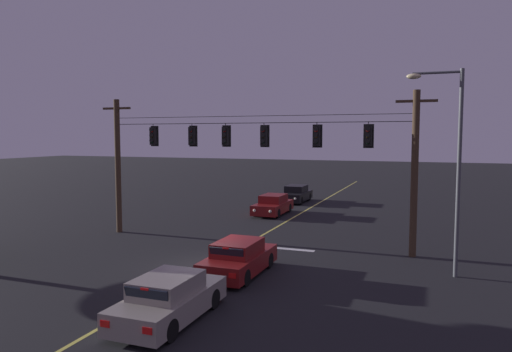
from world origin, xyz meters
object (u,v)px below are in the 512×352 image
(traffic_light_left_inner, at_px, (192,136))
(street_lamp_corner, at_px, (451,153))
(traffic_light_leftmost, at_px, (153,136))
(traffic_light_right_inner, at_px, (264,136))
(traffic_light_rightmost, at_px, (317,136))
(traffic_light_far_right, at_px, (368,136))
(car_oncoming_trailing, at_px, (296,194))
(traffic_light_centre, at_px, (225,136))
(car_waiting_second_near, at_px, (169,299))
(car_oncoming_lead, at_px, (273,205))
(car_waiting_near_lane, at_px, (239,259))

(traffic_light_left_inner, height_order, street_lamp_corner, street_lamp_corner)
(traffic_light_leftmost, bearing_deg, traffic_light_left_inner, 0.00)
(traffic_light_right_inner, bearing_deg, traffic_light_leftmost, 180.00)
(traffic_light_rightmost, relative_size, traffic_light_far_right, 1.00)
(car_oncoming_trailing, distance_m, street_lamp_corner, 22.11)
(traffic_light_centre, relative_size, car_waiting_second_near, 0.28)
(car_waiting_second_near, distance_m, street_lamp_corner, 11.88)
(traffic_light_right_inner, bearing_deg, street_lamp_corner, -17.50)
(traffic_light_right_inner, height_order, car_oncoming_lead, traffic_light_right_inner)
(car_oncoming_trailing, bearing_deg, traffic_light_centre, -87.66)
(traffic_light_right_inner, xyz_separation_m, car_waiting_near_lane, (0.89, -5.44, -4.87))
(traffic_light_leftmost, relative_size, traffic_light_right_inner, 1.00)
(car_waiting_second_near, bearing_deg, car_oncoming_lead, 99.61)
(traffic_light_left_inner, bearing_deg, traffic_light_rightmost, 0.00)
(traffic_light_left_inner, relative_size, traffic_light_far_right, 1.00)
(traffic_light_left_inner, height_order, traffic_light_rightmost, same)
(traffic_light_leftmost, bearing_deg, car_oncoming_lead, 66.49)
(traffic_light_leftmost, height_order, traffic_light_right_inner, same)
(traffic_light_left_inner, relative_size, traffic_light_right_inner, 1.00)
(car_oncoming_lead, relative_size, car_waiting_second_near, 1.02)
(traffic_light_far_right, height_order, car_waiting_second_near, traffic_light_far_right)
(car_waiting_second_near, bearing_deg, street_lamp_corner, 44.87)
(traffic_light_centre, xyz_separation_m, traffic_light_right_inner, (2.12, 0.00, 0.00))
(traffic_light_left_inner, height_order, traffic_light_far_right, same)
(traffic_light_rightmost, bearing_deg, car_waiting_near_lane, -108.51)
(traffic_light_rightmost, relative_size, car_waiting_second_near, 0.28)
(traffic_light_centre, bearing_deg, car_oncoming_trailing, 92.34)
(traffic_light_leftmost, bearing_deg, traffic_light_rightmost, 0.00)
(traffic_light_leftmost, bearing_deg, traffic_light_right_inner, 0.00)
(traffic_light_far_right, relative_size, car_waiting_second_near, 0.28)
(traffic_light_far_right, bearing_deg, car_waiting_near_lane, -128.08)
(traffic_light_leftmost, xyz_separation_m, street_lamp_corner, (15.12, -2.73, -0.67))
(traffic_light_leftmost, relative_size, traffic_light_left_inner, 1.00)
(traffic_light_left_inner, distance_m, traffic_light_centre, 1.95)
(traffic_light_right_inner, distance_m, car_waiting_near_lane, 7.35)
(car_oncoming_lead, height_order, car_oncoming_trailing, same)
(traffic_light_right_inner, xyz_separation_m, car_oncoming_trailing, (-2.76, 15.74, -4.87))
(traffic_light_far_right, height_order, street_lamp_corner, street_lamp_corner)
(traffic_light_centre, distance_m, car_oncoming_lead, 10.26)
(traffic_light_leftmost, height_order, car_oncoming_lead, traffic_light_leftmost)
(car_oncoming_trailing, bearing_deg, traffic_light_rightmost, -70.85)
(traffic_light_left_inner, bearing_deg, street_lamp_corner, -12.10)
(traffic_light_leftmost, xyz_separation_m, traffic_light_centre, (4.35, 0.00, 0.00))
(traffic_light_leftmost, distance_m, street_lamp_corner, 15.38)
(traffic_light_right_inner, xyz_separation_m, street_lamp_corner, (8.65, -2.73, -0.67))
(street_lamp_corner, bearing_deg, traffic_light_right_inner, 162.50)
(traffic_light_far_right, distance_m, street_lamp_corner, 4.49)
(traffic_light_leftmost, bearing_deg, street_lamp_corner, -10.23)
(traffic_light_leftmost, xyz_separation_m, car_waiting_near_lane, (7.35, -5.44, -4.87))
(traffic_light_leftmost, xyz_separation_m, car_oncoming_trailing, (3.71, 15.74, -4.87))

